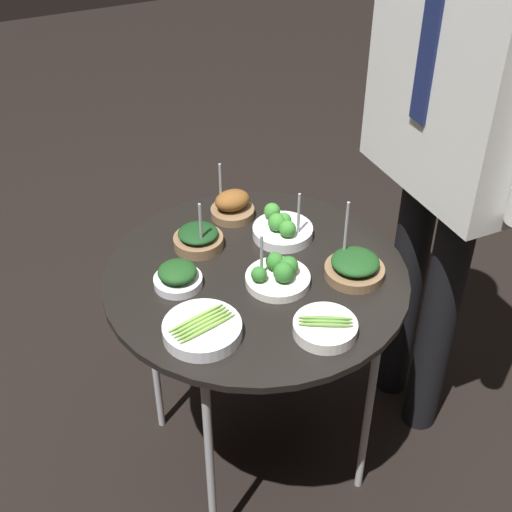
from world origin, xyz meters
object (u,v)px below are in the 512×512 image
(bowl_roast_mid_right, at_px, (232,206))
(bowl_asparagus_front_right, at_px, (202,329))
(bowl_spinach_front_center, at_px, (355,267))
(waiter_figure, at_px, (460,99))
(serving_cart, at_px, (256,287))
(bowl_spinach_back_left, at_px, (198,238))
(bowl_broccoli_front_left, at_px, (278,275))
(bowl_spinach_mid_left, at_px, (178,276))
(bowl_broccoli_near_rim, at_px, (282,228))
(bowl_asparagus_back_right, at_px, (325,328))

(bowl_roast_mid_right, bearing_deg, bowl_asparagus_front_right, -30.99)
(bowl_spinach_front_center, relative_size, waiter_figure, 0.11)
(bowl_asparagus_front_right, relative_size, bowl_spinach_front_center, 0.91)
(serving_cart, distance_m, bowl_spinach_back_left, 0.19)
(bowl_broccoli_front_left, relative_size, bowl_spinach_back_left, 1.03)
(bowl_broccoli_front_left, distance_m, bowl_roast_mid_right, 0.29)
(bowl_spinach_back_left, bearing_deg, bowl_spinach_mid_left, -38.59)
(bowl_spinach_back_left, bearing_deg, bowl_broccoli_near_rim, 77.19)
(bowl_spinach_back_left, height_order, bowl_asparagus_front_right, bowl_spinach_back_left)
(bowl_broccoli_near_rim, distance_m, bowl_roast_mid_right, 0.15)
(bowl_asparagus_front_right, xyz_separation_m, bowl_spinach_mid_left, (-0.18, 0.01, 0.01))
(bowl_spinach_front_center, bearing_deg, bowl_broccoli_front_left, -106.01)
(bowl_broccoli_front_left, height_order, bowl_spinach_mid_left, bowl_broccoli_front_left)
(bowl_spinach_front_center, bearing_deg, bowl_asparagus_front_right, -84.03)
(bowl_broccoli_front_left, bearing_deg, bowl_roast_mid_right, 177.67)
(bowl_broccoli_front_left, height_order, bowl_spinach_front_center, bowl_spinach_front_center)
(bowl_asparagus_back_right, relative_size, bowl_roast_mid_right, 0.92)
(bowl_spinach_front_center, distance_m, bowl_spinach_mid_left, 0.40)
(bowl_broccoli_front_left, relative_size, bowl_spinach_mid_left, 1.34)
(bowl_spinach_mid_left, distance_m, waiter_figure, 0.75)
(bowl_spinach_mid_left, distance_m, bowl_roast_mid_right, 0.30)
(bowl_asparagus_front_right, bearing_deg, bowl_broccoli_near_rim, 129.18)
(bowl_asparagus_back_right, distance_m, bowl_spinach_mid_left, 0.36)
(bowl_asparagus_front_right, height_order, waiter_figure, waiter_figure)
(bowl_spinach_back_left, bearing_deg, bowl_asparagus_back_right, 18.44)
(serving_cart, xyz_separation_m, bowl_broccoli_near_rim, (-0.11, 0.12, 0.07))
(bowl_spinach_front_center, height_order, bowl_asparagus_back_right, bowl_spinach_front_center)
(bowl_broccoli_near_rim, distance_m, waiter_figure, 0.51)
(bowl_spinach_mid_left, bearing_deg, bowl_broccoli_front_left, 67.37)
(bowl_broccoli_front_left, height_order, bowl_asparagus_front_right, bowl_broccoli_front_left)
(serving_cart, bearing_deg, bowl_spinach_front_center, 63.31)
(bowl_spinach_front_center, bearing_deg, bowl_roast_mid_right, -155.18)
(serving_cart, bearing_deg, waiter_figure, 89.06)
(bowl_asparagus_back_right, height_order, bowl_roast_mid_right, bowl_roast_mid_right)
(bowl_broccoli_front_left, bearing_deg, bowl_broccoli_near_rim, 151.31)
(bowl_asparagus_back_right, bearing_deg, bowl_spinach_back_left, -161.56)
(bowl_asparagus_front_right, xyz_separation_m, waiter_figure, (-0.13, 0.68, 0.33))
(bowl_broccoli_front_left, height_order, bowl_roast_mid_right, bowl_roast_mid_right)
(serving_cart, xyz_separation_m, waiter_figure, (0.01, 0.50, 0.38))
(bowl_spinach_back_left, height_order, bowl_asparagus_back_right, bowl_spinach_back_left)
(bowl_spinach_back_left, xyz_separation_m, bowl_spinach_front_center, (0.25, 0.28, 0.00))
(bowl_broccoli_front_left, relative_size, bowl_asparagus_front_right, 0.89)
(bowl_asparagus_front_right, xyz_separation_m, bowl_asparagus_back_right, (0.10, 0.23, -0.00))
(bowl_asparagus_front_right, height_order, bowl_asparagus_back_right, bowl_asparagus_front_right)
(bowl_asparagus_back_right, bearing_deg, bowl_roast_mid_right, -179.41)
(bowl_asparagus_front_right, bearing_deg, bowl_spinach_back_left, 160.65)
(serving_cart, relative_size, bowl_broccoli_near_rim, 4.76)
(bowl_spinach_back_left, xyz_separation_m, bowl_asparagus_front_right, (0.29, -0.10, -0.01))
(serving_cart, height_order, bowl_spinach_front_center, bowl_spinach_front_center)
(serving_cart, height_order, bowl_spinach_back_left, bowl_spinach_back_left)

